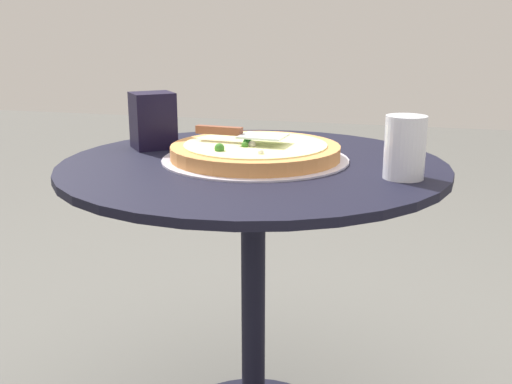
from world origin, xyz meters
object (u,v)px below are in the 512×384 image
object	(u,v)px
patio_table	(253,233)
pizza_on_tray	(256,152)
drinking_cup	(405,147)
napkin_dispenser	(153,120)
pizza_server	(240,133)

from	to	relation	value
patio_table	pizza_on_tray	size ratio (longest dim) A/B	2.04
pizza_on_tray	drinking_cup	xyz separation A→B (m)	(0.32, -0.09, 0.04)
napkin_dispenser	patio_table	bearing A→B (deg)	121.89
patio_table	pizza_on_tray	bearing A→B (deg)	85.78
pizza_on_tray	drinking_cup	world-z (taller)	drinking_cup
drinking_cup	pizza_on_tray	bearing A→B (deg)	164.81
pizza_on_tray	drinking_cup	size ratio (longest dim) A/B	3.37
patio_table	pizza_server	bearing A→B (deg)	148.31
patio_table	drinking_cup	distance (m)	0.40
patio_table	drinking_cup	xyz separation A→B (m)	(0.33, -0.07, 0.23)
pizza_server	patio_table	bearing A→B (deg)	-31.69
patio_table	napkin_dispenser	xyz separation A→B (m)	(-0.28, 0.09, 0.23)
patio_table	pizza_server	distance (m)	0.23
napkin_dispenser	pizza_on_tray	bearing A→B (deg)	125.64
drinking_cup	pizza_server	bearing A→B (deg)	165.80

